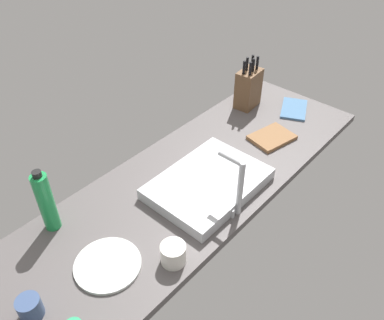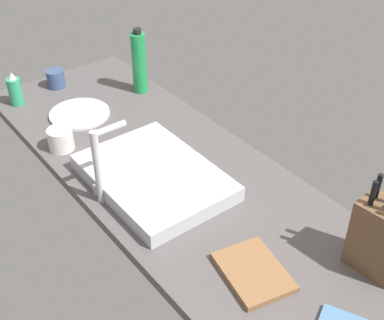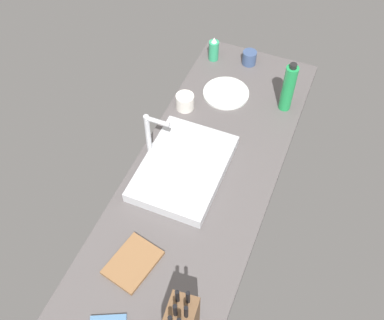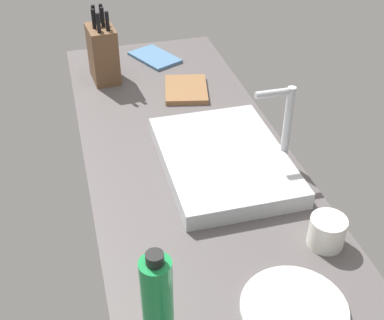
{
  "view_description": "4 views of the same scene",
  "coord_description": "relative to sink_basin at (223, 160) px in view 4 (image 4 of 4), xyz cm",
  "views": [
    {
      "loc": [
        99.0,
        85.41,
        120.23
      ],
      "look_at": [
        0.72,
        -1.71,
        12.69
      ],
      "focal_mm": 37.13,
      "sensor_mm": 36.0,
      "label": 1
    },
    {
      "loc": [
        -112.46,
        80.77,
        111.21
      ],
      "look_at": [
        -1.83,
        -4.13,
        9.62
      ],
      "focal_mm": 49.2,
      "sensor_mm": 36.0,
      "label": 2
    },
    {
      "loc": [
        -107.9,
        -40.43,
        167.55
      ],
      "look_at": [
        2.35,
        4.68,
        13.21
      ],
      "focal_mm": 42.52,
      "sensor_mm": 36.0,
      "label": 3
    },
    {
      "loc": [
        118.9,
        -32.06,
        95.89
      ],
      "look_at": [
        6.28,
        -2.24,
        11.04
      ],
      "focal_mm": 48.16,
      "sensor_mm": 36.0,
      "label": 4
    }
  ],
  "objects": [
    {
      "name": "sink_basin",
      "position": [
        0.0,
        0.0,
        0.0
      ],
      "size": [
        48.85,
        35.21,
        5.2
      ],
      "primitive_type": "cube",
      "color": "#B7BABF",
      "rests_on": "countertop_slab"
    },
    {
      "name": "dish_towel",
      "position": [
        -79.42,
        -4.7,
        -2.0
      ],
      "size": [
        24.71,
        20.86,
        1.2
      ],
      "primitive_type": "cube",
      "rotation": [
        0.0,
        0.0,
        0.45
      ],
      "color": "teal",
      "rests_on": "countertop_slab"
    },
    {
      "name": "cutting_board",
      "position": [
        -48.45,
        0.91,
        -1.7
      ],
      "size": [
        23.47,
        19.41,
        1.8
      ],
      "primitive_type": "cube",
      "rotation": [
        0.0,
        0.0,
        -0.21
      ],
      "color": "brown",
      "rests_on": "countertop_slab"
    },
    {
      "name": "knife_block",
      "position": [
        -66.05,
        -26.86,
        8.28
      ],
      "size": [
        15.01,
        10.76,
        28.1
      ],
      "rotation": [
        0.0,
        0.0,
        0.09
      ],
      "color": "brown",
      "rests_on": "countertop_slab"
    },
    {
      "name": "faucet",
      "position": [
        3.1,
        16.8,
        12.24
      ],
      "size": [
        5.5,
        11.81,
        25.78
      ],
      "color": "#B7BABF",
      "rests_on": "countertop_slab"
    },
    {
      "name": "dinner_plate",
      "position": [
        53.71,
        -0.91,
        -2.0
      ],
      "size": [
        23.59,
        23.59,
        1.2
      ],
      "primitive_type": "cylinder",
      "color": "silver",
      "rests_on": "countertop_slab"
    },
    {
      "name": "countertop_slab",
      "position": [
        -1.99,
        -8.52,
        -4.35
      ],
      "size": [
        188.81,
        62.89,
        3.5
      ],
      "primitive_type": "cube",
      "color": "#514C4C",
      "rests_on": "ground"
    },
    {
      "name": "coffee_mug",
      "position": [
        36.89,
        14.87,
        1.36
      ],
      "size": [
        9.06,
        9.06,
        7.93
      ],
      "primitive_type": "cylinder",
      "color": "silver",
      "rests_on": "countertop_slab"
    },
    {
      "name": "water_bottle",
      "position": [
        55.82,
        -31.04,
        10.5
      ],
      "size": [
        6.04,
        6.04,
        27.7
      ],
      "color": "#1E8E47",
      "rests_on": "countertop_slab"
    }
  ]
}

